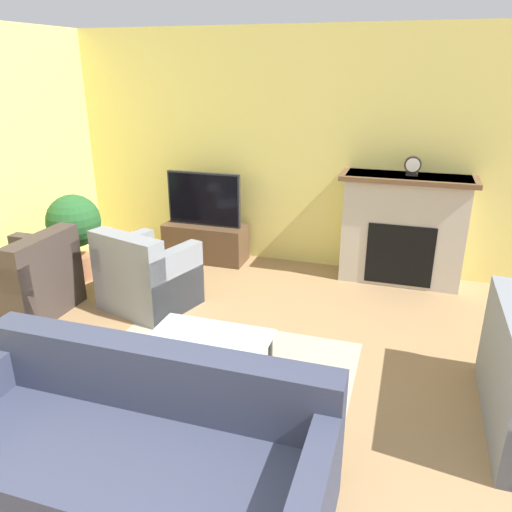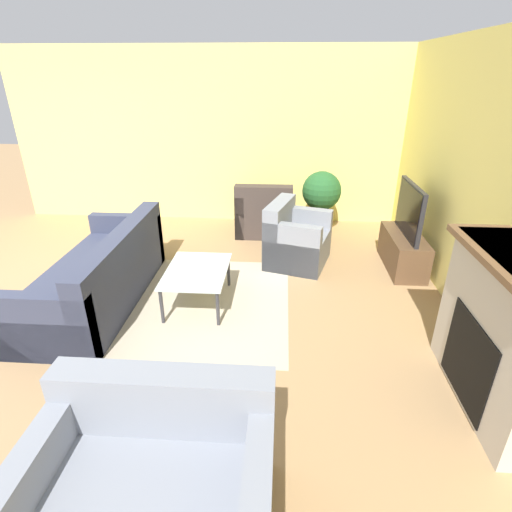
% 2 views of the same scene
% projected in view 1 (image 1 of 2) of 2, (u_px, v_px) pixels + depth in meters
% --- Properties ---
extents(wall_back, '(8.80, 0.06, 2.70)m').
position_uv_depth(wall_back, '(308.00, 152.00, 5.73)').
color(wall_back, '#EADB72').
rests_on(wall_back, ground_plane).
extents(area_rug, '(2.10, 1.85, 0.00)m').
position_uv_depth(area_rug, '(211.00, 382.00, 3.85)').
color(area_rug, '#B7A88E').
rests_on(area_rug, ground_plane).
extents(fireplace, '(1.40, 0.49, 1.20)m').
position_uv_depth(fireplace, '(403.00, 227.00, 5.45)').
color(fireplace, '#BCB2A3').
rests_on(fireplace, ground_plane).
extents(tv_stand, '(1.01, 0.40, 0.45)m').
position_uv_depth(tv_stand, '(206.00, 242.00, 6.19)').
color(tv_stand, brown).
rests_on(tv_stand, ground_plane).
extents(tv, '(0.92, 0.06, 0.65)m').
position_uv_depth(tv, '(204.00, 199.00, 5.99)').
color(tv, '#232328').
rests_on(tv, tv_stand).
extents(couch_sectional, '(2.16, 0.90, 0.82)m').
position_uv_depth(couch_sectional, '(135.00, 458.00, 2.72)').
color(couch_sectional, '#33384C').
rests_on(couch_sectional, ground_plane).
extents(armchair_by_window, '(0.77, 0.85, 0.82)m').
position_uv_depth(armchair_by_window, '(27.00, 284.00, 4.83)').
color(armchair_by_window, '#3D332D').
rests_on(armchair_by_window, ground_plane).
extents(armchair_accent, '(0.98, 0.92, 0.82)m').
position_uv_depth(armchair_accent, '(146.00, 279.00, 4.95)').
color(armchair_accent, gray).
rests_on(armchair_accent, ground_plane).
extents(coffee_table, '(0.90, 0.65, 0.40)m').
position_uv_depth(coffee_table, '(206.00, 346.00, 3.66)').
color(coffee_table, '#333338').
rests_on(coffee_table, ground_plane).
extents(potted_plant, '(0.59, 0.59, 0.98)m').
position_uv_depth(potted_plant, '(74.00, 226.00, 5.50)').
color(potted_plant, '#AD704C').
rests_on(potted_plant, ground_plane).
extents(mantel_clock, '(0.17, 0.07, 0.20)m').
position_uv_depth(mantel_clock, '(413.00, 165.00, 5.20)').
color(mantel_clock, '#28231E').
rests_on(mantel_clock, fireplace).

